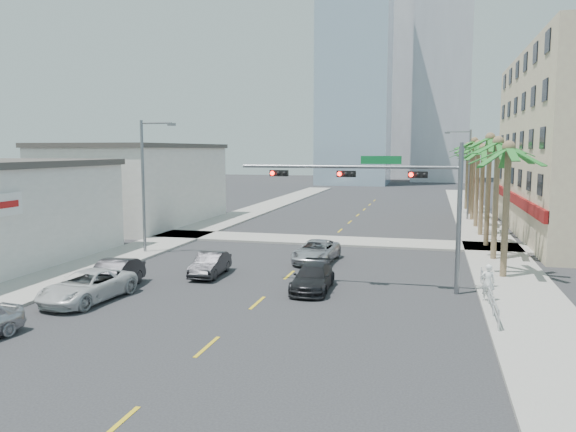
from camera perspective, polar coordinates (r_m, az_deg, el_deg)
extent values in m
plane|color=#262628|center=(22.70, -6.24, -11.41)|extent=(260.00, 260.00, 0.00)
cube|color=gray|center=(40.99, 20.29, -3.47)|extent=(4.00, 120.00, 0.15)
cube|color=gray|center=(45.26, -11.56, -2.25)|extent=(4.00, 120.00, 0.15)
cube|color=gray|center=(43.41, 4.05, -2.50)|extent=(80.00, 4.00, 0.15)
cube|color=maroon|center=(50.76, 21.99, 1.69)|extent=(0.30, 28.00, 0.80)
cube|color=beige|center=(55.40, -15.01, 2.96)|extent=(11.00, 18.00, 7.20)
cube|color=#99B2C6|center=(117.44, 6.83, 15.03)|extent=(14.00, 14.00, 48.00)
cube|color=#ADADB2|center=(132.16, 15.42, 16.54)|extent=(12.00, 12.00, 60.00)
cube|color=#ADADB2|center=(146.21, 10.40, 12.15)|extent=(16.00, 16.00, 42.00)
cylinder|color=slate|center=(28.40, 16.98, -0.53)|extent=(0.24, 0.24, 7.20)
cylinder|color=slate|center=(28.47, 6.00, 4.99)|extent=(11.00, 0.16, 0.16)
cube|color=#0C662D|center=(28.27, 9.43, 5.64)|extent=(2.00, 0.05, 0.40)
cube|color=black|center=(28.04, 13.05, 4.11)|extent=(0.95, 0.28, 0.32)
sphere|color=#FF0C05|center=(27.89, 12.39, 4.12)|extent=(0.22, 0.22, 0.22)
cube|color=black|center=(28.34, 5.94, 4.28)|extent=(0.95, 0.28, 0.32)
sphere|color=#FF0C05|center=(28.23, 5.25, 4.28)|extent=(0.22, 0.22, 0.22)
cube|color=black|center=(29.06, -0.92, 4.38)|extent=(0.95, 0.28, 0.32)
sphere|color=#FF0C05|center=(28.99, -1.61, 4.37)|extent=(0.22, 0.22, 0.22)
cylinder|color=brown|center=(32.58, 21.25, 0.20)|extent=(0.36, 0.36, 7.20)
cylinder|color=brown|center=(37.70, 20.34, 1.35)|extent=(0.36, 0.36, 7.56)
cylinder|color=brown|center=(42.85, 19.65, 2.23)|extent=(0.36, 0.36, 7.92)
cylinder|color=brown|center=(48.04, 19.08, 2.27)|extent=(0.36, 0.36, 7.20)
cylinder|color=brown|center=(53.20, 18.64, 2.88)|extent=(0.36, 0.36, 7.56)
cylinder|color=brown|center=(58.37, 18.28, 3.39)|extent=(0.36, 0.36, 7.92)
cylinder|color=brown|center=(63.57, 17.97, 3.33)|extent=(0.36, 0.36, 7.20)
cylinder|color=brown|center=(68.74, 17.71, 3.72)|extent=(0.36, 0.36, 7.56)
cylinder|color=slate|center=(39.11, -14.50, 2.80)|extent=(0.20, 0.20, 9.00)
cylinder|color=slate|center=(38.54, -13.24, 9.18)|extent=(2.20, 0.12, 0.12)
cube|color=slate|center=(38.04, -11.75, 9.10)|extent=(0.50, 0.25, 0.18)
cylinder|color=slate|center=(58.32, 17.91, 3.93)|extent=(0.20, 0.20, 9.00)
cylinder|color=slate|center=(58.23, 16.98, 8.20)|extent=(2.20, 0.12, 0.12)
cube|color=slate|center=(58.19, 15.88, 8.13)|extent=(0.50, 0.25, 0.18)
cylinder|color=silver|center=(27.08, 19.71, -7.56)|extent=(0.08, 8.00, 0.08)
cylinder|color=silver|center=(27.00, 19.74, -6.84)|extent=(0.08, 8.00, 0.08)
cylinder|color=silver|center=(23.26, 20.60, -10.08)|extent=(0.08, 0.08, 1.00)
cylinder|color=silver|center=(25.17, 20.11, -8.78)|extent=(0.08, 0.08, 1.00)
cylinder|color=silver|center=(27.09, 19.70, -7.66)|extent=(0.08, 0.08, 1.00)
cylinder|color=silver|center=(29.03, 19.34, -6.69)|extent=(0.08, 0.08, 1.00)
cylinder|color=silver|center=(30.97, 19.03, -5.84)|extent=(0.08, 0.08, 1.00)
imported|color=black|center=(29.85, -17.30, -5.77)|extent=(2.02, 4.65, 1.49)
imported|color=silver|center=(28.02, -19.73, -6.74)|extent=(2.90, 5.35, 1.42)
imported|color=black|center=(31.94, -7.91, -4.88)|extent=(1.61, 4.00, 1.29)
imported|color=#B9B8BD|center=(35.42, 2.89, -3.61)|extent=(2.56, 5.05, 1.37)
imported|color=black|center=(28.43, 2.53, -6.29)|extent=(1.94, 4.49, 1.29)
imported|color=white|center=(27.50, 19.64, -6.37)|extent=(0.63, 0.42, 1.70)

